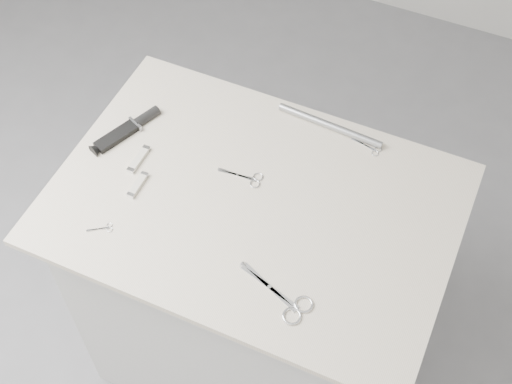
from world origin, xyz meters
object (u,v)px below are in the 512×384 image
at_px(plinth, 254,292).
at_px(large_shears, 287,302).
at_px(tiny_scissors, 104,228).
at_px(embroidery_scissors_b, 370,148).
at_px(metal_rail, 330,126).
at_px(embroidery_scissors_a, 248,178).
at_px(pocket_knife_b, 138,185).
at_px(sheathed_knife, 130,128).
at_px(pocket_knife_a, 139,159).

relative_size(plinth, large_shears, 4.64).
xyz_separation_m(plinth, tiny_scissors, (-0.30, -0.22, 0.47)).
height_order(embroidery_scissors_b, metal_rail, metal_rail).
height_order(embroidery_scissors_a, metal_rail, metal_rail).
distance_m(embroidery_scissors_a, metal_rail, 0.28).
xyz_separation_m(embroidery_scissors_b, pocket_knife_b, (-0.49, -0.36, 0.00)).
height_order(plinth, tiny_scissors, tiny_scissors).
bearing_deg(embroidery_scissors_b, metal_rail, -179.43).
height_order(embroidery_scissors_a, pocket_knife_b, pocket_knife_b).
distance_m(embroidery_scissors_a, sheathed_knife, 0.36).
bearing_deg(embroidery_scissors_b, large_shears, -81.73).
bearing_deg(pocket_knife_a, tiny_scissors, -172.89).
height_order(embroidery_scissors_b, sheathed_knife, sheathed_knife).
relative_size(embroidery_scissors_b, pocket_knife_a, 0.96).
relative_size(embroidery_scissors_b, metal_rail, 0.29).
height_order(tiny_scissors, sheathed_knife, sheathed_knife).
distance_m(plinth, pocket_knife_a, 0.58).
distance_m(pocket_knife_b, metal_rail, 0.53).
distance_m(embroidery_scissors_b, sheathed_knife, 0.64).
height_order(large_shears, embroidery_scissors_b, large_shears).
bearing_deg(large_shears, embroidery_scissors_a, 148.05).
relative_size(plinth, embroidery_scissors_b, 10.28).
distance_m(large_shears, tiny_scissors, 0.48).
bearing_deg(sheathed_knife, tiny_scissors, -139.07).
bearing_deg(pocket_knife_b, plinth, -75.68).
bearing_deg(embroidery_scissors_b, pocket_knife_b, -133.06).
distance_m(plinth, large_shears, 0.55).
distance_m(large_shears, pocket_knife_b, 0.49).
bearing_deg(pocket_knife_b, sheathed_knife, 35.18).
relative_size(tiny_scissors, metal_rail, 0.20).
bearing_deg(large_shears, sheathed_knife, 171.75).
relative_size(sheathed_knife, metal_rail, 0.66).
relative_size(large_shears, tiny_scissors, 3.30).
bearing_deg(embroidery_scissors_a, metal_rail, 57.92).
relative_size(large_shears, embroidery_scissors_b, 2.21).
distance_m(embroidery_scissors_b, pocket_knife_a, 0.60).
height_order(plinth, metal_rail, metal_rail).
bearing_deg(embroidery_scissors_b, tiny_scissors, -124.12).
height_order(plinth, pocket_knife_b, pocket_knife_b).
bearing_deg(pocket_knife_a, large_shears, -113.28).
distance_m(plinth, embroidery_scissors_a, 0.48).
height_order(large_shears, sheathed_knife, sheathed_knife).
height_order(large_shears, pocket_knife_b, pocket_knife_b).
xyz_separation_m(plinth, pocket_knife_a, (-0.33, -0.00, 0.48)).
relative_size(sheathed_knife, pocket_knife_a, 2.15).
bearing_deg(pocket_knife_a, embroidery_scissors_a, -77.31).
bearing_deg(pocket_knife_b, embroidery_scissors_b, -54.52).
relative_size(large_shears, sheathed_knife, 0.98).
bearing_deg(pocket_knife_a, metal_rail, -53.10).
relative_size(plinth, metal_rail, 3.01).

